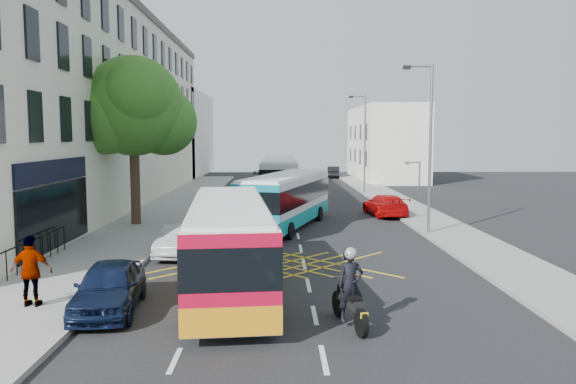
{
  "coord_description": "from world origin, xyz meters",
  "views": [
    {
      "loc": [
        -1.0,
        -14.64,
        4.8
      ],
      "look_at": [
        -0.5,
        11.29,
        2.2
      ],
      "focal_mm": 35.0,
      "sensor_mm": 36.0,
      "label": 1
    }
  ],
  "objects_px": {
    "bus_near": "(229,244)",
    "distant_car_dark": "(333,172)",
    "lamp_near": "(428,140)",
    "parked_car_silver": "(181,240)",
    "bus_far": "(279,178)",
    "lamp_far": "(364,138)",
    "distant_car_grey": "(260,176)",
    "street_tree": "(133,107)",
    "pedestrian_far": "(31,271)",
    "motorbike": "(350,289)",
    "red_hatchback": "(385,205)",
    "bus_mid": "(286,199)",
    "parked_car_blue": "(109,287)",
    "distant_car_silver": "(313,178)"
  },
  "relations": [
    {
      "from": "lamp_far",
      "to": "bus_far",
      "type": "distance_m",
      "value": 9.06
    },
    {
      "from": "motorbike",
      "to": "parked_car_silver",
      "type": "xyz_separation_m",
      "value": [
        -5.72,
        8.63,
        -0.34
      ]
    },
    {
      "from": "distant_car_dark",
      "to": "bus_far",
      "type": "bearing_deg",
      "value": 80.05
    },
    {
      "from": "lamp_far",
      "to": "parked_car_silver",
      "type": "distance_m",
      "value": 27.0
    },
    {
      "from": "lamp_far",
      "to": "red_hatchback",
      "type": "bearing_deg",
      "value": -93.0
    },
    {
      "from": "pedestrian_far",
      "to": "motorbike",
      "type": "bearing_deg",
      "value": 172.06
    },
    {
      "from": "street_tree",
      "to": "bus_far",
      "type": "bearing_deg",
      "value": 57.85
    },
    {
      "from": "street_tree",
      "to": "distant_car_grey",
      "type": "xyz_separation_m",
      "value": [
        5.67,
        28.85,
        -5.71
      ]
    },
    {
      "from": "lamp_near",
      "to": "red_hatchback",
      "type": "xyz_separation_m",
      "value": [
        -0.7,
        6.71,
        -3.96
      ]
    },
    {
      "from": "bus_near",
      "to": "lamp_near",
      "type": "bearing_deg",
      "value": 42.47
    },
    {
      "from": "distant_car_dark",
      "to": "parked_car_silver",
      "type": "bearing_deg",
      "value": 81.81
    },
    {
      "from": "distant_car_grey",
      "to": "distant_car_dark",
      "type": "bearing_deg",
      "value": 32.79
    },
    {
      "from": "bus_mid",
      "to": "bus_far",
      "type": "xyz_separation_m",
      "value": [
        -0.34,
        12.59,
        0.17
      ]
    },
    {
      "from": "lamp_near",
      "to": "bus_far",
      "type": "relative_size",
      "value": 0.72
    },
    {
      "from": "bus_far",
      "to": "bus_near",
      "type": "bearing_deg",
      "value": -93.29
    },
    {
      "from": "street_tree",
      "to": "motorbike",
      "type": "height_order",
      "value": "street_tree"
    },
    {
      "from": "street_tree",
      "to": "lamp_far",
      "type": "distance_m",
      "value": 22.57
    },
    {
      "from": "street_tree",
      "to": "bus_near",
      "type": "height_order",
      "value": "street_tree"
    },
    {
      "from": "bus_far",
      "to": "motorbike",
      "type": "xyz_separation_m",
      "value": [
        1.68,
        -28.06,
        -0.69
      ]
    },
    {
      "from": "lamp_near",
      "to": "lamp_far",
      "type": "bearing_deg",
      "value": 90.0
    },
    {
      "from": "pedestrian_far",
      "to": "bus_near",
      "type": "bearing_deg",
      "value": -158.33
    },
    {
      "from": "bus_mid",
      "to": "parked_car_silver",
      "type": "xyz_separation_m",
      "value": [
        -4.39,
        -6.84,
        -0.86
      ]
    },
    {
      "from": "lamp_far",
      "to": "motorbike",
      "type": "xyz_separation_m",
      "value": [
        -5.37,
        -32.91,
        -3.66
      ]
    },
    {
      "from": "bus_near",
      "to": "distant_car_dark",
      "type": "relative_size",
      "value": 2.58
    },
    {
      "from": "lamp_far",
      "to": "bus_mid",
      "type": "xyz_separation_m",
      "value": [
        -6.71,
        -17.44,
        -3.14
      ]
    },
    {
      "from": "parked_car_silver",
      "to": "distant_car_silver",
      "type": "distance_m",
      "value": 33.93
    },
    {
      "from": "street_tree",
      "to": "distant_car_dark",
      "type": "distance_m",
      "value": 38.05
    },
    {
      "from": "red_hatchback",
      "to": "lamp_far",
      "type": "bearing_deg",
      "value": -99.37
    },
    {
      "from": "lamp_far",
      "to": "bus_near",
      "type": "bearing_deg",
      "value": -106.36
    },
    {
      "from": "bus_near",
      "to": "pedestrian_far",
      "type": "relative_size",
      "value": 5.2
    },
    {
      "from": "motorbike",
      "to": "bus_mid",
      "type": "bearing_deg",
      "value": 81.39
    },
    {
      "from": "lamp_far",
      "to": "parked_car_blue",
      "type": "xyz_separation_m",
      "value": [
        -11.8,
        -31.55,
        -3.93
      ]
    },
    {
      "from": "lamp_far",
      "to": "bus_mid",
      "type": "relative_size",
      "value": 0.78
    },
    {
      "from": "lamp_far",
      "to": "distant_car_grey",
      "type": "xyz_separation_m",
      "value": [
        -9.04,
        11.82,
        -4.03
      ]
    },
    {
      "from": "bus_mid",
      "to": "bus_far",
      "type": "relative_size",
      "value": 0.92
    },
    {
      "from": "bus_far",
      "to": "red_hatchback",
      "type": "bearing_deg",
      "value": -52.51
    },
    {
      "from": "motorbike",
      "to": "distant_car_silver",
      "type": "xyz_separation_m",
      "value": [
        1.73,
        41.72,
        -0.34
      ]
    },
    {
      "from": "distant_car_grey",
      "to": "distant_car_dark",
      "type": "relative_size",
      "value": 1.06
    },
    {
      "from": "lamp_far",
      "to": "distant_car_grey",
      "type": "relative_size",
      "value": 1.91
    },
    {
      "from": "bus_far",
      "to": "pedestrian_far",
      "type": "height_order",
      "value": "bus_far"
    },
    {
      "from": "distant_car_grey",
      "to": "parked_car_silver",
      "type": "bearing_deg",
      "value": -96.54
    },
    {
      "from": "lamp_near",
      "to": "parked_car_silver",
      "type": "distance_m",
      "value": 12.55
    },
    {
      "from": "bus_far",
      "to": "red_hatchback",
      "type": "xyz_separation_m",
      "value": [
        6.36,
        -8.43,
        -0.99
      ]
    },
    {
      "from": "lamp_near",
      "to": "bus_mid",
      "type": "distance_m",
      "value": 7.84
    },
    {
      "from": "distant_car_grey",
      "to": "distant_car_silver",
      "type": "relative_size",
      "value": 1.15
    },
    {
      "from": "distant_car_dark",
      "to": "street_tree",
      "type": "bearing_deg",
      "value": 73.81
    },
    {
      "from": "distant_car_dark",
      "to": "distant_car_grey",
      "type": "bearing_deg",
      "value": 41.73
    },
    {
      "from": "bus_mid",
      "to": "distant_car_dark",
      "type": "distance_m",
      "value": 35.86
    },
    {
      "from": "bus_mid",
      "to": "distant_car_dark",
      "type": "xyz_separation_m",
      "value": [
        6.01,
        35.34,
        -0.83
      ]
    },
    {
      "from": "lamp_far",
      "to": "bus_mid",
      "type": "height_order",
      "value": "lamp_far"
    }
  ]
}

